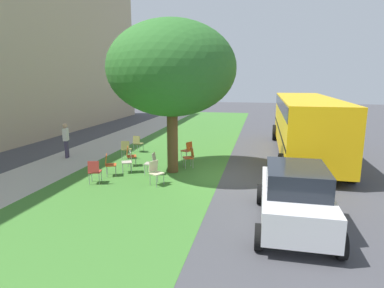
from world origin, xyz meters
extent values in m
plane|color=#424247|center=(0.00, 0.00, 0.00)|extent=(80.00, 80.00, 0.00)
cube|color=#3D752D|center=(0.00, 3.20, 0.00)|extent=(48.00, 6.00, 0.01)
cube|color=#ADA89E|center=(0.00, 7.60, 0.00)|extent=(48.00, 2.80, 0.01)
cylinder|color=brown|center=(0.29, 2.25, 1.49)|extent=(0.44, 0.44, 2.97)
ellipsoid|color=#2D6B28|center=(0.29, 2.25, 4.17)|extent=(5.03, 5.03, 3.72)
cube|color=#C64C1E|center=(2.36, 2.16, 0.44)|extent=(0.56, 0.55, 0.04)
cube|color=#C64C1E|center=(2.28, 2.00, 0.68)|extent=(0.39, 0.26, 0.40)
cylinder|color=gray|center=(2.60, 2.23, 0.21)|extent=(0.02, 0.02, 0.42)
cylinder|color=gray|center=(2.28, 2.40, 0.21)|extent=(0.02, 0.02, 0.42)
cylinder|color=gray|center=(2.44, 1.93, 0.21)|extent=(0.02, 0.02, 0.42)
cylinder|color=gray|center=(2.12, 2.10, 0.21)|extent=(0.02, 0.02, 0.42)
cube|color=#ADA393|center=(-0.23, 3.06, 0.44)|extent=(0.45, 0.43, 0.04)
cube|color=#ADA393|center=(-0.22, 2.88, 0.68)|extent=(0.40, 0.11, 0.40)
cylinder|color=gray|center=(-0.06, 3.25, 0.21)|extent=(0.02, 0.02, 0.42)
cylinder|color=gray|center=(-0.42, 3.22, 0.21)|extent=(0.02, 0.02, 0.42)
cylinder|color=gray|center=(-0.04, 2.91, 0.21)|extent=(0.02, 0.02, 0.42)
cylinder|color=gray|center=(-0.40, 2.88, 0.21)|extent=(0.02, 0.02, 0.42)
cube|color=#B7332D|center=(-1.74, 4.65, 0.44)|extent=(0.49, 0.51, 0.04)
cube|color=#B7332D|center=(-1.91, 4.60, 0.68)|extent=(0.18, 0.41, 0.40)
cylinder|color=gray|center=(-1.53, 4.52, 0.21)|extent=(0.02, 0.02, 0.42)
cylinder|color=gray|center=(-1.62, 4.86, 0.21)|extent=(0.02, 0.02, 0.42)
cylinder|color=gray|center=(-1.86, 4.43, 0.21)|extent=(0.02, 0.02, 0.42)
cylinder|color=gray|center=(-1.95, 4.78, 0.21)|extent=(0.02, 0.02, 0.42)
cube|color=#C64C1E|center=(0.79, 4.27, 0.44)|extent=(0.55, 0.54, 0.04)
cube|color=#C64C1E|center=(0.72, 4.44, 0.68)|extent=(0.40, 0.24, 0.40)
cylinder|color=gray|center=(0.70, 4.05, 0.21)|extent=(0.02, 0.02, 0.42)
cylinder|color=gray|center=(1.03, 4.19, 0.21)|extent=(0.02, 0.02, 0.42)
cylinder|color=gray|center=(0.56, 4.36, 0.21)|extent=(0.02, 0.02, 0.42)
cylinder|color=gray|center=(0.89, 4.50, 0.21)|extent=(0.02, 0.02, 0.42)
cube|color=#C64C1E|center=(1.05, 1.78, 0.44)|extent=(0.56, 0.55, 0.04)
cube|color=#C64C1E|center=(1.13, 1.62, 0.68)|extent=(0.39, 0.26, 0.40)
cylinder|color=gray|center=(1.14, 2.01, 0.21)|extent=(0.02, 0.02, 0.42)
cylinder|color=gray|center=(0.82, 1.85, 0.21)|extent=(0.02, 0.02, 0.42)
cylinder|color=gray|center=(1.29, 1.71, 0.21)|extent=(0.02, 0.02, 0.42)
cylinder|color=gray|center=(0.97, 1.55, 0.21)|extent=(0.02, 0.02, 0.42)
cube|color=#C64C1E|center=(-0.75, 4.50, 0.44)|extent=(0.55, 0.54, 0.04)
cube|color=#C64C1E|center=(-0.83, 4.66, 0.68)|extent=(0.40, 0.24, 0.40)
cylinder|color=gray|center=(-0.85, 4.27, 0.21)|extent=(0.02, 0.02, 0.42)
cylinder|color=gray|center=(-0.52, 4.42, 0.21)|extent=(0.02, 0.02, 0.42)
cylinder|color=gray|center=(-0.99, 4.58, 0.21)|extent=(0.02, 0.02, 0.42)
cylinder|color=gray|center=(-0.66, 4.72, 0.21)|extent=(0.02, 0.02, 0.42)
cube|color=olive|center=(3.44, 5.01, 0.44)|extent=(0.47, 0.49, 0.04)
cube|color=olive|center=(3.27, 5.04, 0.68)|extent=(0.16, 0.41, 0.40)
cylinder|color=gray|center=(3.58, 4.80, 0.21)|extent=(0.02, 0.02, 0.42)
cylinder|color=gray|center=(3.64, 5.15, 0.21)|extent=(0.02, 0.02, 0.42)
cylinder|color=gray|center=(3.24, 4.86, 0.21)|extent=(0.02, 0.02, 0.42)
cylinder|color=gray|center=(3.31, 5.22, 0.21)|extent=(0.02, 0.02, 0.42)
cube|color=beige|center=(-1.46, 2.36, 0.44)|extent=(0.56, 0.56, 0.04)
cube|color=beige|center=(-1.37, 2.51, 0.68)|extent=(0.39, 0.28, 0.40)
cylinder|color=gray|center=(-1.70, 2.30, 0.21)|extent=(0.02, 0.02, 0.42)
cylinder|color=gray|center=(-1.39, 2.12, 0.21)|extent=(0.02, 0.02, 0.42)
cylinder|color=gray|center=(-1.53, 2.60, 0.21)|extent=(0.02, 0.02, 0.42)
cylinder|color=gray|center=(-1.22, 2.41, 0.21)|extent=(0.02, 0.02, 0.42)
cube|color=#ADA393|center=(-0.22, 4.06, 0.44)|extent=(0.55, 0.54, 0.04)
cube|color=#ADA393|center=(-0.15, 3.90, 0.68)|extent=(0.40, 0.25, 0.40)
cylinder|color=gray|center=(-0.14, 4.30, 0.21)|extent=(0.02, 0.02, 0.42)
cylinder|color=gray|center=(-0.46, 4.14, 0.21)|extent=(0.02, 0.02, 0.42)
cylinder|color=gray|center=(0.01, 3.99, 0.21)|extent=(0.02, 0.02, 0.42)
cylinder|color=gray|center=(-0.31, 3.83, 0.21)|extent=(0.02, 0.02, 0.42)
cube|color=olive|center=(2.02, 5.05, 0.44)|extent=(0.45, 0.46, 0.04)
cube|color=olive|center=(1.84, 5.03, 0.68)|extent=(0.13, 0.41, 0.40)
cylinder|color=gray|center=(2.21, 4.89, 0.21)|extent=(0.02, 0.02, 0.42)
cylinder|color=gray|center=(2.17, 5.25, 0.21)|extent=(0.02, 0.02, 0.42)
cylinder|color=gray|center=(1.87, 4.85, 0.21)|extent=(0.02, 0.02, 0.42)
cylinder|color=gray|center=(1.83, 5.21, 0.21)|extent=(0.02, 0.02, 0.42)
cube|color=silver|center=(-3.83, -2.17, 0.68)|extent=(3.70, 1.64, 0.76)
cube|color=#1E232B|center=(-3.98, -2.17, 1.33)|extent=(1.90, 1.44, 0.64)
cylinder|color=black|center=(-2.43, -1.30, 0.30)|extent=(0.60, 0.18, 0.60)
cylinder|color=black|center=(-2.43, -3.04, 0.30)|extent=(0.60, 0.18, 0.60)
cylinder|color=black|center=(-5.23, -1.30, 0.30)|extent=(0.60, 0.18, 0.60)
cylinder|color=black|center=(-5.23, -3.04, 0.30)|extent=(0.60, 0.18, 0.60)
cube|color=yellow|center=(4.41, -3.35, 1.63)|extent=(10.40, 2.44, 2.50)
cube|color=black|center=(4.41, -3.35, 1.28)|extent=(10.30, 2.46, 0.12)
cube|color=black|center=(4.41, -3.35, 2.53)|extent=(10.30, 2.46, 0.56)
cylinder|color=black|center=(8.41, -2.09, 0.48)|extent=(0.96, 0.28, 0.96)
cylinder|color=black|center=(8.41, -4.61, 0.48)|extent=(0.96, 0.28, 0.96)
cylinder|color=black|center=(0.41, -2.09, 0.48)|extent=(0.96, 0.28, 0.96)
cylinder|color=black|center=(0.41, -4.61, 0.48)|extent=(0.96, 0.28, 0.96)
cylinder|color=#3F3851|center=(1.43, 7.92, 0.42)|extent=(0.14, 0.14, 0.85)
cylinder|color=#3F3851|center=(1.61, 7.97, 0.42)|extent=(0.14, 0.14, 0.85)
cube|color=silver|center=(1.52, 7.94, 1.15)|extent=(0.40, 0.29, 0.60)
sphere|color=tan|center=(1.52, 7.94, 1.58)|extent=(0.22, 0.22, 0.22)
camera|label=1|loc=(-12.08, -1.26, 3.81)|focal=30.11mm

